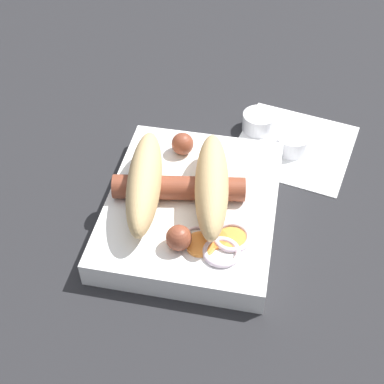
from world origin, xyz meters
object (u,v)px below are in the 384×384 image
bread_roll (178,182)px  condiment_cup_far (259,123)px  condiment_cup_near (292,144)px  food_tray (192,207)px  sausage (179,187)px

bread_roll → condiment_cup_far: bearing=-22.1°
condiment_cup_near → bread_roll: bearing=140.2°
food_tray → condiment_cup_near: size_ratio=5.12×
sausage → condiment_cup_far: bearing=-22.9°
food_tray → condiment_cup_far: food_tray is taller
food_tray → sausage: sausage is taller
bread_roll → sausage: bread_roll is taller
food_tray → sausage: bearing=81.4°
condiment_cup_far → sausage: bearing=157.1°
condiment_cup_near → food_tray: bearing=143.0°
bread_roll → condiment_cup_far: bread_roll is taller
food_tray → condiment_cup_far: 0.19m
condiment_cup_near → condiment_cup_far: same height
bread_roll → condiment_cup_near: size_ratio=3.80×
food_tray → condiment_cup_far: bearing=-18.4°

